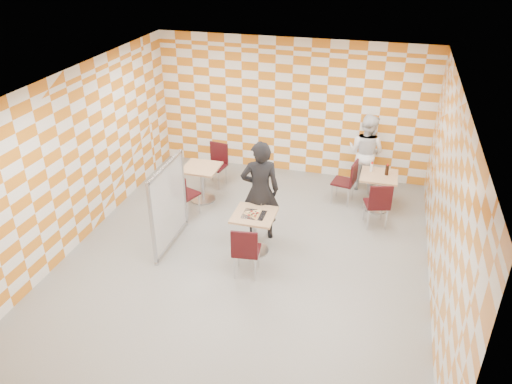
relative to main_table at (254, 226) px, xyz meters
The scene contains 15 objects.
room_shell 1.07m from the main_table, 101.85° to the left, with size 7.00×7.00×7.00m.
main_table is the anchor object (origin of this frame).
second_table 2.83m from the main_table, 46.60° to the left, with size 0.70×0.70×0.75m.
empty_table 2.12m from the main_table, 135.49° to the left, with size 0.70×0.70×0.75m.
chair_main_front 0.73m from the main_table, 85.33° to the right, with size 0.47×0.47×0.92m.
chair_second_front 2.40m from the main_table, 33.93° to the left, with size 0.52×0.53×0.92m.
chair_second_side 2.54m from the main_table, 57.64° to the left, with size 0.50×0.49×0.92m.
chair_empty_near 1.80m from the main_table, 154.97° to the left, with size 0.54×0.55×0.92m.
chair_empty_far 2.69m from the main_table, 122.82° to the left, with size 0.48×0.49×0.92m.
partition 1.51m from the main_table, behind, with size 0.08×1.38×1.55m.
man_dark 0.65m from the main_table, 93.30° to the left, with size 0.68×0.45×1.86m, color black.
man_white 3.33m from the main_table, 60.79° to the left, with size 0.81×0.63×1.66m, color white.
pizza_on_foil 0.26m from the main_table, 90.13° to the right, with size 0.40×0.40×0.04m.
sport_bottle 2.83m from the main_table, 50.69° to the left, with size 0.06×0.06×0.20m.
soda_bottle 2.97m from the main_table, 45.34° to the left, with size 0.07×0.07×0.23m.
Camera 1 is at (2.00, -6.75, 5.05)m, focal length 35.00 mm.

